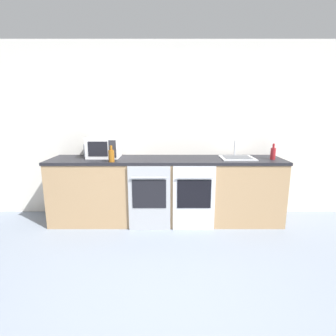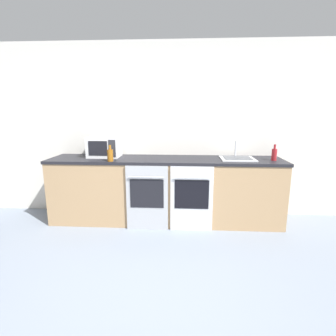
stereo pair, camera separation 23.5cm
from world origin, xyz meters
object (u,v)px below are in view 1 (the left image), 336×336
bottle_clear (85,150)px  sink (236,157)px  oven_right (193,198)px  microwave (103,147)px  bottle_amber (111,156)px  oven_left (149,198)px  bottle_red (272,153)px

bottle_clear → sink: size_ratio=0.54×
oven_right → microwave: bearing=161.8°
sink → oven_right: bearing=-151.9°
bottle_clear → bottle_amber: bearing=-42.2°
bottle_amber → oven_right: bearing=-4.1°
oven_left → bottle_amber: size_ratio=4.08×
bottle_amber → bottle_clear: bearing=137.8°
bottle_amber → bottle_red: size_ratio=0.99×
bottle_red → sink: bearing=171.2°
bottle_amber → bottle_red: 2.22m
bottle_clear → bottle_red: bottle_clear is taller
bottle_clear → bottle_red: size_ratio=1.14×
bottle_red → sink: sink is taller
oven_left → bottle_red: 1.83m
oven_left → microwave: bearing=148.2°
oven_left → bottle_red: bearing=8.9°
bottle_clear → sink: bearing=-4.0°
oven_right → bottle_clear: bottle_clear is taller
oven_right → bottle_amber: size_ratio=4.08×
bottle_clear → bottle_red: (2.68, -0.23, -0.01)m
oven_right → sink: (0.64, 0.34, 0.49)m
microwave → bottle_red: microwave is taller
microwave → bottle_clear: 0.29m
sink → bottle_clear: bearing=176.0°
oven_left → oven_right: size_ratio=1.00×
oven_left → oven_right: bearing=0.0°
microwave → bottle_amber: size_ratio=2.05×
bottle_amber → oven_left: bearing=-8.9°
bottle_clear → sink: 2.21m
bottle_amber → sink: sink is taller
oven_left → bottle_clear: bearing=152.7°
oven_right → bottle_clear: size_ratio=3.53×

